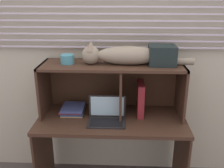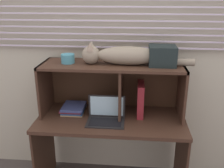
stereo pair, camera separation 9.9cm
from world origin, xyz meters
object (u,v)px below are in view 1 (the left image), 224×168
at_px(small_basket, 67,59).
at_px(book_stack, 73,109).
at_px(laptop, 107,116).
at_px(storage_box, 162,55).
at_px(cat, 123,55).
at_px(binder_upright, 140,99).

bearing_deg(small_basket, book_stack, -1.70).
height_order(book_stack, small_basket, small_basket).
height_order(laptop, small_basket, small_basket).
relative_size(book_stack, storage_box, 1.09).
xyz_separation_m(cat, binder_upright, (0.16, 0.00, -0.38)).
distance_m(binder_upright, book_stack, 0.61).
bearing_deg(binder_upright, book_stack, -179.93).
distance_m(cat, book_stack, 0.66).
bearing_deg(storage_box, small_basket, 180.00).
bearing_deg(storage_box, binder_upright, 180.00).
distance_m(cat, laptop, 0.52).
distance_m(cat, small_basket, 0.47).
xyz_separation_m(cat, book_stack, (-0.44, -0.00, -0.50)).
height_order(cat, small_basket, cat).
xyz_separation_m(cat, storage_box, (0.32, 0.00, 0.00)).
relative_size(small_basket, storage_box, 0.52).
xyz_separation_m(binder_upright, storage_box, (0.16, 0.00, 0.39)).
xyz_separation_m(laptop, storage_box, (0.45, 0.15, 0.49)).
distance_m(book_stack, storage_box, 0.91).
bearing_deg(small_basket, laptop, -23.81).
relative_size(binder_upright, small_basket, 2.58).
distance_m(binder_upright, small_basket, 0.71).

